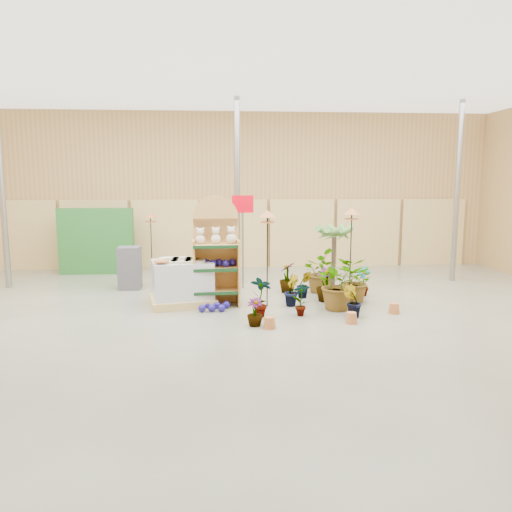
{
  "coord_description": "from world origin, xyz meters",
  "views": [
    {
      "loc": [
        -0.47,
        -8.64,
        2.54
      ],
      "look_at": [
        0.3,
        1.5,
        1.0
      ],
      "focal_mm": 35.0,
      "sensor_mm": 36.0,
      "label": 1
    }
  ],
  "objects_px": {
    "display_shelf": "(216,255)",
    "pallet_stack": "(182,283)",
    "potted_plant_2": "(339,283)",
    "bird_table_front": "(267,217)"
  },
  "relations": [
    {
      "from": "display_shelf",
      "to": "bird_table_front",
      "type": "relative_size",
      "value": 1.14
    },
    {
      "from": "pallet_stack",
      "to": "bird_table_front",
      "type": "distance_m",
      "value": 2.22
    },
    {
      "from": "pallet_stack",
      "to": "potted_plant_2",
      "type": "distance_m",
      "value": 3.18
    },
    {
      "from": "display_shelf",
      "to": "pallet_stack",
      "type": "bearing_deg",
      "value": 178.77
    },
    {
      "from": "pallet_stack",
      "to": "potted_plant_2",
      "type": "bearing_deg",
      "value": -22.5
    },
    {
      "from": "potted_plant_2",
      "to": "pallet_stack",
      "type": "bearing_deg",
      "value": 168.86
    },
    {
      "from": "pallet_stack",
      "to": "potted_plant_2",
      "type": "height_order",
      "value": "potted_plant_2"
    },
    {
      "from": "display_shelf",
      "to": "pallet_stack",
      "type": "height_order",
      "value": "display_shelf"
    },
    {
      "from": "display_shelf",
      "to": "potted_plant_2",
      "type": "bearing_deg",
      "value": -18.11
    },
    {
      "from": "bird_table_front",
      "to": "pallet_stack",
      "type": "bearing_deg",
      "value": 170.8
    }
  ]
}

